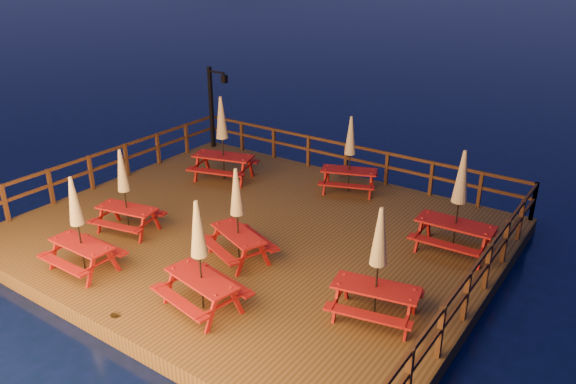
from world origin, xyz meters
name	(u,v)px	position (x,y,z in m)	size (l,w,h in m)	color
ground	(255,243)	(0.00, 0.00, 0.00)	(500.00, 500.00, 0.00)	black
deck	(255,237)	(0.00, 0.00, 0.20)	(12.00, 10.00, 0.40)	#473417
deck_piles	(256,253)	(0.00, 0.00, -0.30)	(11.44, 9.44, 1.40)	#3C1E13
railing	(293,183)	(0.00, 1.78, 1.16)	(11.80, 9.75, 1.10)	#3C1E13
lamp_post	(214,100)	(-5.39, 4.55, 2.20)	(0.85, 0.18, 3.00)	black
picnic_table_0	(237,213)	(0.61, -1.40, 1.61)	(1.99, 1.83, 2.32)	maroon
picnic_table_1	(124,190)	(-2.70, -1.95, 1.58)	(1.82, 1.60, 2.27)	maroon
picnic_table_2	(222,137)	(-3.05, 2.28, 1.81)	(2.26, 2.03, 2.72)	maroon
picnic_table_3	(350,153)	(0.75, 3.70, 1.64)	(2.05, 1.88, 2.38)	maroon
picnic_table_4	(78,223)	(-2.01, -3.85, 1.61)	(1.63, 1.34, 2.32)	maroon
picnic_table_5	(200,255)	(1.30, -3.40, 1.67)	(1.93, 1.68, 2.44)	maroon
picnic_table_6	(459,201)	(4.71, 1.87, 1.77)	(1.90, 1.58, 2.64)	maroon
picnic_table_7	(378,263)	(4.36, -1.68, 1.68)	(1.98, 1.74, 2.46)	maroon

